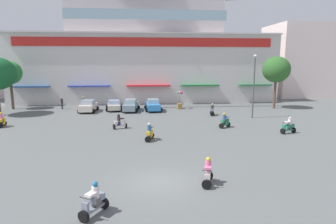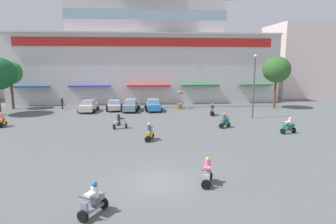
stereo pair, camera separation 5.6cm
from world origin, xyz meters
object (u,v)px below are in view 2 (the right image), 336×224
(parked_car_1, at_px, (114,105))
(parked_car_2, at_px, (131,105))
(scooter_rider_1, at_px, (2,121))
(scooter_rider_5, at_px, (225,121))
(scooter_rider_3, at_px, (149,133))
(scooter_rider_0, at_px, (93,201))
(scooter_rider_4, at_px, (289,127))
(scooter_rider_7, at_px, (212,110))
(scooter_rider_6, at_px, (120,123))
(scooter_rider_2, at_px, (207,174))
(pedestrian_1, at_px, (84,102))
(pedestrian_0, at_px, (62,102))
(parked_car_0, at_px, (88,106))
(streetlamp_near, at_px, (254,82))
(plaza_tree_2, at_px, (10,73))
(balloon_vendor_cart, at_px, (180,102))
(plaza_tree_1, at_px, (277,70))
(parked_car_3, at_px, (153,105))

(parked_car_1, distance_m, parked_car_2, 2.48)
(scooter_rider_1, distance_m, scooter_rider_5, 22.76)
(parked_car_2, height_order, scooter_rider_3, parked_car_2)
(scooter_rider_0, height_order, scooter_rider_4, scooter_rider_4)
(scooter_rider_7, bearing_deg, scooter_rider_4, -63.42)
(scooter_rider_3, distance_m, scooter_rider_6, 5.43)
(scooter_rider_4, xyz_separation_m, scooter_rider_7, (-4.84, 9.67, -0.01))
(scooter_rider_2, relative_size, scooter_rider_4, 0.96)
(scooter_rider_0, bearing_deg, pedestrian_1, 101.66)
(scooter_rider_2, bearing_deg, scooter_rider_0, -154.70)
(pedestrian_0, bearing_deg, scooter_rider_1, -105.73)
(scooter_rider_0, xyz_separation_m, pedestrian_0, (-9.05, 29.35, 0.37))
(parked_car_0, distance_m, scooter_rider_0, 27.17)
(scooter_rider_1, height_order, pedestrian_1, pedestrian_1)
(streetlamp_near, bearing_deg, scooter_rider_7, 154.46)
(scooter_rider_1, height_order, scooter_rider_6, scooter_rider_1)
(plaza_tree_2, bearing_deg, scooter_rider_1, -71.85)
(scooter_rider_0, bearing_deg, scooter_rider_1, 123.51)
(scooter_rider_5, xyz_separation_m, balloon_vendor_cart, (-2.95, 12.18, 0.31))
(scooter_rider_1, bearing_deg, parked_car_2, 33.50)
(pedestrian_1, bearing_deg, scooter_rider_6, -65.32)
(scooter_rider_2, height_order, streetlamp_near, streetlamp_near)
(parked_car_0, bearing_deg, scooter_rider_1, -130.66)
(scooter_rider_6, relative_size, balloon_vendor_cart, 0.59)
(pedestrian_0, bearing_deg, streetlamp_near, -19.71)
(parked_car_2, bearing_deg, scooter_rider_4, -42.44)
(plaza_tree_2, bearing_deg, scooter_rider_0, -61.99)
(scooter_rider_6, distance_m, streetlamp_near, 16.32)
(scooter_rider_4, xyz_separation_m, scooter_rider_6, (-15.82, 3.39, -0.05))
(scooter_rider_1, bearing_deg, streetlamp_near, 4.79)
(scooter_rider_0, distance_m, scooter_rider_3, 12.13)
(scooter_rider_1, relative_size, streetlamp_near, 0.21)
(scooter_rider_2, bearing_deg, parked_car_2, 101.60)
(parked_car_1, height_order, streetlamp_near, streetlamp_near)
(plaza_tree_1, xyz_separation_m, scooter_rider_4, (-5.42, -14.34, -4.85))
(scooter_rider_0, height_order, scooter_rider_3, scooter_rider_3)
(parked_car_1, height_order, scooter_rider_3, scooter_rider_3)
(scooter_rider_0, distance_m, scooter_rider_7, 25.21)
(scooter_rider_2, bearing_deg, plaza_tree_1, 57.88)
(parked_car_3, distance_m, scooter_rider_0, 27.15)
(parked_car_3, height_order, scooter_rider_2, parked_car_3)
(plaza_tree_1, relative_size, parked_car_1, 1.83)
(parked_car_1, distance_m, scooter_rider_4, 22.73)
(scooter_rider_7, xyz_separation_m, pedestrian_1, (-16.99, 6.80, 0.37))
(scooter_rider_5, bearing_deg, pedestrian_1, 140.65)
(balloon_vendor_cart, bearing_deg, scooter_rider_3, -106.38)
(plaza_tree_1, height_order, scooter_rider_0, plaza_tree_1)
(scooter_rider_2, xyz_separation_m, scooter_rider_4, (10.10, 10.39, 0.04))
(plaza_tree_2, bearing_deg, pedestrian_1, -3.08)
(scooter_rider_3, bearing_deg, streetlamp_near, 35.23)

